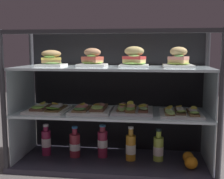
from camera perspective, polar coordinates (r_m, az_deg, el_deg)
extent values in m
cube|color=#4C4745|center=(1.98, 0.00, -14.62)|extent=(6.00, 6.00, 0.02)
cube|color=#312F3D|center=(1.97, 0.00, -13.88)|extent=(1.26, 0.47, 0.03)
cylinder|color=#333338|center=(1.84, -20.33, -2.61)|extent=(0.03, 0.03, 0.86)
cylinder|color=#333338|center=(1.67, 20.39, -3.62)|extent=(0.03, 0.03, 0.86)
cylinder|color=#333338|center=(2.23, -15.10, -0.64)|extent=(0.03, 0.03, 0.86)
cylinder|color=#333338|center=(2.10, 17.75, -1.28)|extent=(0.03, 0.03, 0.86)
cube|color=#333338|center=(1.62, -1.03, 11.24)|extent=(1.23, 0.02, 0.02)
cube|color=black|center=(2.08, 0.83, -0.47)|extent=(1.20, 0.01, 0.82)
cube|color=silver|center=(2.08, -16.72, -8.16)|extent=(0.01, 0.41, 0.30)
cube|color=silver|center=(1.94, 18.06, -9.40)|extent=(0.01, 0.41, 0.30)
cube|color=silver|center=(1.88, 0.00, -4.52)|extent=(1.22, 0.42, 0.01)
cube|color=silver|center=(2.02, -17.06, 0.10)|extent=(0.01, 0.41, 0.27)
cube|color=silver|center=(1.87, 18.45, -0.54)|extent=(0.01, 0.41, 0.27)
cube|color=silver|center=(1.84, 0.00, 4.18)|extent=(1.22, 0.42, 0.01)
cube|color=white|center=(1.97, -11.65, 4.67)|extent=(0.17, 0.17, 0.01)
ellipsoid|color=#6BA554|center=(1.97, -11.66, 5.08)|extent=(0.13, 0.11, 0.02)
cube|color=tan|center=(1.97, -11.67, 5.40)|extent=(0.14, 0.12, 0.02)
cube|color=#E7CA55|center=(1.97, -11.68, 5.88)|extent=(0.15, 0.12, 0.02)
ellipsoid|color=#619D39|center=(1.94, -12.06, 6.18)|extent=(0.08, 0.05, 0.02)
ellipsoid|color=#A07F4F|center=(1.97, -11.71, 6.81)|extent=(0.15, 0.12, 0.05)
cube|color=white|center=(1.89, -3.81, 4.73)|extent=(0.18, 0.18, 0.02)
ellipsoid|color=#8EC350|center=(1.88, -3.81, 5.24)|extent=(0.14, 0.12, 0.02)
cube|color=tan|center=(1.88, -3.81, 5.54)|extent=(0.14, 0.12, 0.02)
cube|color=#BE4D3B|center=(1.88, -3.82, 6.09)|extent=(0.14, 0.13, 0.02)
ellipsoid|color=#8BC959|center=(1.85, -4.05, 6.49)|extent=(0.07, 0.06, 0.02)
ellipsoid|color=#A87854|center=(1.88, -3.83, 7.21)|extent=(0.14, 0.13, 0.05)
cube|color=white|center=(1.88, 4.30, 4.65)|extent=(0.18, 0.18, 0.01)
ellipsoid|color=#8CCA56|center=(1.88, 4.30, 5.13)|extent=(0.15, 0.12, 0.02)
cube|color=#DFC579|center=(1.88, 4.31, 5.53)|extent=(0.15, 0.12, 0.02)
cube|color=#CC3936|center=(1.88, 4.31, 6.15)|extent=(0.15, 0.13, 0.02)
ellipsoid|color=#9BC662|center=(1.84, 4.25, 6.55)|extent=(0.08, 0.06, 0.01)
ellipsoid|color=tan|center=(1.88, 4.32, 7.40)|extent=(0.15, 0.13, 0.06)
cube|color=white|center=(1.84, 12.70, 4.46)|extent=(0.18, 0.18, 0.02)
ellipsoid|color=#95B648|center=(1.84, 12.72, 4.97)|extent=(0.14, 0.12, 0.02)
cube|color=#DFBE7A|center=(1.84, 12.73, 5.34)|extent=(0.13, 0.12, 0.02)
cube|color=tan|center=(1.83, 12.75, 5.97)|extent=(0.13, 0.12, 0.02)
ellipsoid|color=#599448|center=(1.80, 12.87, 6.38)|extent=(0.07, 0.06, 0.02)
ellipsoid|color=tan|center=(1.83, 12.79, 7.19)|extent=(0.13, 0.12, 0.06)
cube|color=white|center=(1.94, -12.35, -3.87)|extent=(0.25, 0.27, 0.01)
cube|color=brown|center=(1.95, -13.57, -3.41)|extent=(0.09, 0.19, 0.01)
ellipsoid|color=#86C949|center=(1.90, -14.20, -3.35)|extent=(0.09, 0.10, 0.02)
ellipsoid|color=#EAEDC3|center=(1.95, -13.59, -2.97)|extent=(0.07, 0.15, 0.02)
cylinder|color=yellow|center=(1.95, -13.36, -2.63)|extent=(0.06, 0.06, 0.02)
cube|color=brown|center=(1.92, -10.72, -3.57)|extent=(0.09, 0.22, 0.01)
ellipsoid|color=#5C9D2F|center=(1.86, -11.35, -3.63)|extent=(0.10, 0.13, 0.04)
ellipsoid|color=silver|center=(1.92, -10.73, -3.15)|extent=(0.07, 0.17, 0.02)
cylinder|color=yellow|center=(1.92, -10.98, -2.75)|extent=(0.05, 0.05, 0.03)
cube|color=white|center=(1.87, -4.05, -4.08)|extent=(0.25, 0.27, 0.02)
cube|color=brown|center=(1.87, -5.85, -3.71)|extent=(0.09, 0.20, 0.01)
ellipsoid|color=#4E823E|center=(1.81, -6.29, -3.72)|extent=(0.08, 0.10, 0.02)
ellipsoid|color=#F5978A|center=(1.86, -5.85, -3.24)|extent=(0.07, 0.16, 0.02)
cylinder|color=yellow|center=(1.86, -5.80, -2.85)|extent=(0.05, 0.05, 0.02)
cube|color=brown|center=(1.89, -2.54, -3.50)|extent=(0.09, 0.22, 0.02)
ellipsoid|color=#A7D35F|center=(1.82, -2.90, -3.47)|extent=(0.09, 0.12, 0.02)
ellipsoid|color=#F09684|center=(1.88, -2.54, -3.08)|extent=(0.07, 0.17, 0.01)
cylinder|color=yellow|center=(1.87, -3.00, -2.89)|extent=(0.05, 0.05, 0.01)
cube|color=white|center=(1.87, 4.05, -4.10)|extent=(0.25, 0.27, 0.02)
cube|color=brown|center=(1.90, 2.07, -3.53)|extent=(0.06, 0.21, 0.01)
ellipsoid|color=#99C15E|center=(1.83, 1.88, -3.56)|extent=(0.06, 0.11, 0.04)
ellipsoid|color=#E4977D|center=(1.90, 2.07, -3.08)|extent=(0.05, 0.17, 0.02)
cylinder|color=yellow|center=(1.86, 2.10, -2.88)|extent=(0.07, 0.07, 0.02)
cube|color=brown|center=(1.85, 3.73, -3.73)|extent=(0.06, 0.20, 0.02)
ellipsoid|color=#7BAC46|center=(1.79, 3.60, -3.67)|extent=(0.06, 0.10, 0.02)
ellipsoid|color=#F4A77B|center=(1.85, 3.73, -3.21)|extent=(0.05, 0.16, 0.02)
cylinder|color=yellow|center=(1.88, 3.55, -2.67)|extent=(0.05, 0.05, 0.03)
cube|color=brown|center=(1.88, 6.13, -3.65)|extent=(0.06, 0.22, 0.01)
ellipsoid|color=#92BA6C|center=(1.81, 6.09, -3.66)|extent=(0.07, 0.12, 0.03)
ellipsoid|color=#E7A588|center=(1.87, 6.14, -3.25)|extent=(0.05, 0.17, 0.01)
cylinder|color=yellow|center=(1.85, 5.89, -3.11)|extent=(0.06, 0.06, 0.02)
cube|color=white|center=(1.84, 13.17, -4.57)|extent=(0.25, 0.27, 0.01)
cube|color=brown|center=(1.82, 11.06, -4.30)|extent=(0.06, 0.18, 0.01)
ellipsoid|color=#95BB5D|center=(1.76, 11.18, -4.30)|extent=(0.08, 0.10, 0.03)
ellipsoid|color=white|center=(1.81, 11.07, -3.88)|extent=(0.05, 0.14, 0.02)
cylinder|color=yellow|center=(1.82, 10.95, -3.48)|extent=(0.06, 0.06, 0.03)
cube|color=brown|center=(1.85, 13.03, -4.13)|extent=(0.06, 0.19, 0.01)
ellipsoid|color=#9EC65E|center=(1.79, 13.21, -4.16)|extent=(0.07, 0.11, 0.04)
ellipsoid|color=#ECE3C6|center=(1.85, 13.04, -3.67)|extent=(0.05, 0.15, 0.02)
cylinder|color=#F7DA4B|center=(1.87, 12.83, -3.14)|extent=(0.05, 0.05, 0.01)
cube|color=brown|center=(1.83, 15.41, -4.32)|extent=(0.06, 0.19, 0.01)
ellipsoid|color=#7CAD4B|center=(1.77, 15.67, -4.31)|extent=(0.06, 0.10, 0.03)
ellipsoid|color=silver|center=(1.83, 15.42, -3.87)|extent=(0.05, 0.15, 0.02)
cylinder|color=#EFDC49|center=(1.83, 15.60, -3.49)|extent=(0.04, 0.04, 0.02)
cylinder|color=#991F48|center=(2.07, -12.63, -10.06)|extent=(0.06, 0.06, 0.17)
cylinder|color=white|center=(2.07, -12.63, -9.95)|extent=(0.06, 0.06, 0.06)
cylinder|color=#931B45|center=(2.04, -12.71, -7.43)|extent=(0.03, 0.03, 0.03)
cylinder|color=silver|center=(2.04, -12.73, -6.81)|extent=(0.04, 0.04, 0.02)
cylinder|color=#9D2D3A|center=(2.01, -7.21, -10.71)|extent=(0.07, 0.07, 0.15)
cylinder|color=silver|center=(2.01, -7.21, -10.90)|extent=(0.07, 0.07, 0.05)
cylinder|color=maroon|center=(1.98, -7.26, -8.04)|extent=(0.03, 0.03, 0.04)
cylinder|color=#296AB1|center=(1.97, -7.27, -7.30)|extent=(0.04, 0.04, 0.01)
cylinder|color=maroon|center=(1.99, -1.84, -10.57)|extent=(0.06, 0.06, 0.17)
cylinder|color=silver|center=(1.98, -1.84, -10.39)|extent=(0.07, 0.07, 0.05)
cylinder|color=maroon|center=(1.96, -1.86, -7.69)|extent=(0.04, 0.04, 0.03)
cylinder|color=teal|center=(1.95, -1.86, -7.06)|extent=(0.04, 0.04, 0.01)
cylinder|color=orange|center=(1.94, 3.65, -11.21)|extent=(0.06, 0.06, 0.16)
cylinder|color=white|center=(1.94, 3.65, -11.42)|extent=(0.06, 0.06, 0.06)
cylinder|color=gold|center=(1.91, 3.68, -8.25)|extent=(0.03, 0.03, 0.05)
cylinder|color=silver|center=(1.90, 3.69, -7.41)|extent=(0.03, 0.03, 0.01)
cylinder|color=#BDD84D|center=(1.95, 8.99, -11.32)|extent=(0.06, 0.06, 0.15)
cylinder|color=white|center=(1.95, 8.98, -11.62)|extent=(0.07, 0.07, 0.06)
cylinder|color=#BBDA46|center=(1.92, 9.05, -8.58)|extent=(0.03, 0.03, 0.04)
cylinder|color=black|center=(1.91, 9.07, -7.75)|extent=(0.04, 0.04, 0.02)
sphere|color=orange|center=(1.87, 15.08, -13.53)|extent=(0.08, 0.08, 0.08)
sphere|color=orange|center=(1.97, 14.55, -12.57)|extent=(0.07, 0.07, 0.07)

